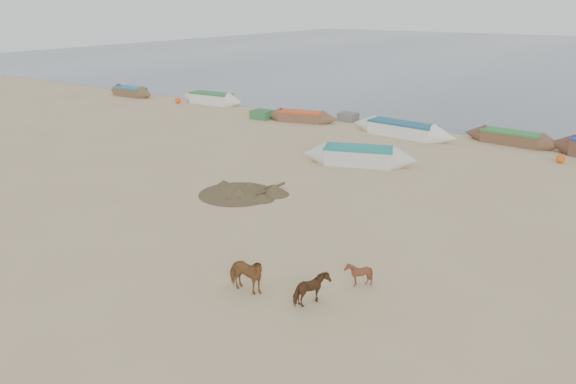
% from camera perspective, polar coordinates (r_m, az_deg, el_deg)
% --- Properties ---
extents(ground, '(140.00, 140.00, 0.00)m').
position_cam_1_polar(ground, '(19.00, -6.88, -6.07)').
color(ground, tan).
rests_on(ground, ground).
extents(cow_adult, '(1.34, 0.66, 1.11)m').
position_cam_1_polar(cow_adult, '(16.23, -4.34, -8.36)').
color(cow_adult, brown).
rests_on(cow_adult, ground).
extents(calf_front, '(0.72, 0.65, 0.76)m').
position_cam_1_polar(calf_front, '(16.73, 7.17, -8.26)').
color(calf_front, '#5B2F1C').
rests_on(calf_front, ground).
extents(calf_right, '(0.82, 0.95, 0.90)m').
position_cam_1_polar(calf_right, '(15.61, 2.50, -9.92)').
color(calf_right, '#51311A').
rests_on(calf_right, ground).
extents(near_canoe, '(6.01, 3.30, 0.93)m').
position_cam_1_polar(near_canoe, '(28.95, 7.23, 3.68)').
color(near_canoe, silver).
rests_on(near_canoe, ground).
extents(debris_pile, '(3.80, 3.80, 0.53)m').
position_cam_1_polar(debris_pile, '(24.42, -5.18, 0.38)').
color(debris_pile, brown).
rests_on(debris_pile, ground).
extents(waterline_canoes, '(60.60, 4.02, 0.98)m').
position_cam_1_polar(waterline_canoes, '(35.93, 15.55, 6.04)').
color(waterline_canoes, brown).
rests_on(waterline_canoes, ground).
extents(beach_clutter, '(46.60, 4.10, 0.64)m').
position_cam_1_polar(beach_clutter, '(34.26, 22.10, 4.51)').
color(beach_clutter, '#326F3D').
rests_on(beach_clutter, ground).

